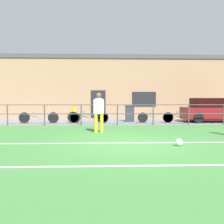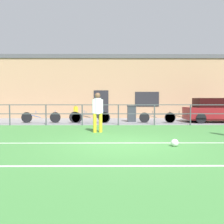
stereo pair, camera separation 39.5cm
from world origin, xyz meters
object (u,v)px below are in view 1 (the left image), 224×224
(bicycle_parked_2, at_px, (39,117))
(bicycle_parked_1, at_px, (155,117))
(player_striker, at_px, (99,110))
(bicycle_parked_4, at_px, (89,117))
(trash_bin_0, at_px, (130,113))
(soccer_ball_match, at_px, (179,142))
(bicycle_parked_0, at_px, (87,117))
(spectator_child, at_px, (73,111))
(bicycle_parked_3, at_px, (181,117))
(parked_car_red, at_px, (214,111))

(bicycle_parked_2, bearing_deg, bicycle_parked_1, -0.00)
(player_striker, distance_m, bicycle_parked_1, 5.42)
(bicycle_parked_4, bearing_deg, bicycle_parked_2, 180.00)
(bicycle_parked_2, bearing_deg, trash_bin_0, 7.28)
(soccer_ball_match, xyz_separation_m, bicycle_parked_0, (-3.24, 7.45, 0.26))
(spectator_child, bearing_deg, trash_bin_0, 162.89)
(bicycle_parked_2, distance_m, trash_bin_0, 5.56)
(spectator_child, xyz_separation_m, bicycle_parked_3, (6.72, -1.60, -0.29))
(player_striker, relative_size, bicycle_parked_2, 0.73)
(spectator_child, xyz_separation_m, parked_car_red, (8.89, -1.20, 0.09))
(spectator_child, relative_size, bicycle_parked_1, 0.51)
(bicycle_parked_3, relative_size, trash_bin_0, 2.18)
(bicycle_parked_2, bearing_deg, bicycle_parked_0, -0.00)
(soccer_ball_match, bearing_deg, parked_car_red, 59.45)
(soccer_ball_match, distance_m, trash_bin_0, 8.19)
(parked_car_red, bearing_deg, bicycle_parked_0, -177.07)
(soccer_ball_match, relative_size, bicycle_parked_3, 0.10)
(bicycle_parked_0, xyz_separation_m, bicycle_parked_1, (4.09, 0.00, -0.03))
(player_striker, distance_m, parked_car_red, 8.51)
(spectator_child, relative_size, bicycle_parked_4, 0.47)
(player_striker, distance_m, bicycle_parked_4, 4.30)
(bicycle_parked_0, height_order, bicycle_parked_4, bicycle_parked_0)
(soccer_ball_match, distance_m, bicycle_parked_2, 9.65)
(player_striker, height_order, bicycle_parked_4, player_striker)
(bicycle_parked_4, bearing_deg, bicycle_parked_1, 0.00)
(parked_car_red, bearing_deg, trash_bin_0, 176.72)
(soccer_ball_match, xyz_separation_m, parked_car_red, (4.63, 7.85, 0.62))
(parked_car_red, relative_size, bicycle_parked_3, 1.76)
(player_striker, height_order, soccer_ball_match, player_striker)
(trash_bin_0, bearing_deg, parked_car_red, -3.28)
(spectator_child, distance_m, bicycle_parked_0, 1.92)
(soccer_ball_match, height_order, bicycle_parked_4, bicycle_parked_4)
(bicycle_parked_1, distance_m, bicycle_parked_3, 1.61)
(bicycle_parked_3, bearing_deg, bicycle_parked_0, 180.00)
(trash_bin_0, bearing_deg, bicycle_parked_2, -172.72)
(parked_car_red, xyz_separation_m, bicycle_parked_3, (-2.18, -0.40, -0.38))
(bicycle_parked_1, bearing_deg, bicycle_parked_4, 180.00)
(bicycle_parked_0, xyz_separation_m, trash_bin_0, (2.62, 0.70, 0.17))
(bicycle_parked_0, xyz_separation_m, bicycle_parked_4, (0.11, 0.00, -0.03))
(spectator_child, height_order, bicycle_parked_0, spectator_child)
(player_striker, bearing_deg, bicycle_parked_2, -62.21)
(spectator_child, height_order, bicycle_parked_4, spectator_child)
(bicycle_parked_1, height_order, bicycle_parked_2, bicycle_parked_2)
(bicycle_parked_1, xyz_separation_m, trash_bin_0, (-1.47, 0.70, 0.19))
(bicycle_parked_3, bearing_deg, player_striker, -139.75)
(bicycle_parked_3, distance_m, bicycle_parked_4, 5.59)
(soccer_ball_match, xyz_separation_m, bicycle_parked_3, (2.46, 7.45, 0.23))
(bicycle_parked_1, bearing_deg, trash_bin_0, 154.43)
(bicycle_parked_0, relative_size, bicycle_parked_4, 1.04)
(bicycle_parked_3, height_order, bicycle_parked_4, bicycle_parked_3)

